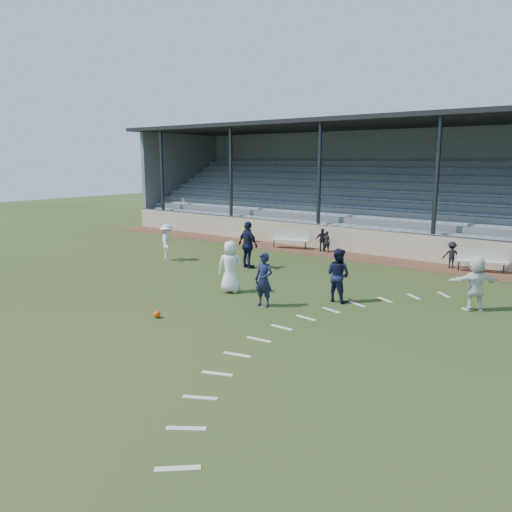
{
  "coord_description": "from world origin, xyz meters",
  "views": [
    {
      "loc": [
        10.37,
        -10.83,
        4.58
      ],
      "look_at": [
        0.0,
        2.5,
        1.3
      ],
      "focal_mm": 35.0,
      "sensor_mm": 36.0,
      "label": 1
    }
  ],
  "objects": [
    {
      "name": "retaining_wall",
      "position": [
        0.0,
        11.55,
        0.6
      ],
      "size": [
        34.0,
        0.18,
        1.2
      ],
      "primitive_type": "cube",
      "color": "#BEB192",
      "rests_on": "ground"
    },
    {
      "name": "player_white_wing",
      "position": [
        -6.73,
        4.5,
        0.84
      ],
      "size": [
        1.22,
        1.2,
        1.68
      ],
      "primitive_type": "imported",
      "rotation": [
        0.0,
        0.0,
        2.39
      ],
      "color": "white",
      "rests_on": "ground"
    },
    {
      "name": "cinder_track",
      "position": [
        0.0,
        10.5,
        0.01
      ],
      "size": [
        34.0,
        2.0,
        0.02
      ],
      "primitive_type": "cube",
      "color": "brown",
      "rests_on": "ground"
    },
    {
      "name": "player_white_back",
      "position": [
        6.59,
        4.98,
        0.85
      ],
      "size": [
        1.49,
        1.46,
        1.71
      ],
      "primitive_type": "imported",
      "rotation": [
        0.0,
        0.0,
        3.91
      ],
      "color": "white",
      "rests_on": "ground"
    },
    {
      "name": "trash_bin",
      "position": [
        -7.08,
        10.71,
        0.41
      ],
      "size": [
        0.49,
        0.49,
        0.78
      ],
      "primitive_type": "cylinder",
      "color": "yellow",
      "rests_on": "cinder_track"
    },
    {
      "name": "grandstand",
      "position": [
        0.01,
        16.26,
        2.2
      ],
      "size": [
        34.6,
        9.0,
        6.61
      ],
      "color": "slate",
      "rests_on": "ground"
    },
    {
      "name": "player_navy_lead",
      "position": [
        1.22,
        1.33,
        0.86
      ],
      "size": [
        0.65,
        0.44,
        1.72
      ],
      "primitive_type": "imported",
      "rotation": [
        0.0,
        0.0,
        0.05
      ],
      "color": "#141937",
      "rests_on": "ground"
    },
    {
      "name": "penalty_arc",
      "position": [
        4.12,
        0.0,
        0.01
      ],
      "size": [
        3.89,
        14.63,
        0.01
      ],
      "color": "silver",
      "rests_on": "ground"
    },
    {
      "name": "player_navy_wing",
      "position": [
        -2.73,
        5.46,
        1.0
      ],
      "size": [
        1.25,
        0.73,
        2.01
      ],
      "primitive_type": "imported",
      "rotation": [
        0.0,
        0.0,
        2.92
      ],
      "color": "#141937",
      "rests_on": "ground"
    },
    {
      "name": "bench_right",
      "position": [
        5.37,
        10.8,
        0.58
      ],
      "size": [
        2.02,
        1.1,
        0.95
      ],
      "rotation": [
        0.0,
        0.0,
        0.34
      ],
      "color": "beige",
      "rests_on": "cinder_track"
    },
    {
      "name": "bench_left",
      "position": [
        -3.95,
        10.54,
        0.58
      ],
      "size": [
        2.02,
        1.08,
        0.95
      ],
      "rotation": [
        0.0,
        0.0,
        0.33
      ],
      "color": "beige",
      "rests_on": "cinder_track"
    },
    {
      "name": "player_white_lead",
      "position": [
        -0.73,
        1.99,
        0.92
      ],
      "size": [
        1.07,
        0.95,
        1.83
      ],
      "primitive_type": "imported",
      "rotation": [
        0.0,
        0.0,
        3.67
      ],
      "color": "white",
      "rests_on": "ground"
    },
    {
      "name": "sub_right",
      "position": [
        4.15,
        10.74,
        0.58
      ],
      "size": [
        0.83,
        0.66,
        1.13
      ],
      "primitive_type": "imported",
      "rotation": [
        0.0,
        0.0,
        3.53
      ],
      "color": "black",
      "rests_on": "cinder_track"
    },
    {
      "name": "player_navy_mid",
      "position": [
        2.78,
        3.28,
        0.88
      ],
      "size": [
        0.92,
        0.75,
        1.76
      ],
      "primitive_type": "imported",
      "rotation": [
        0.0,
        0.0,
        3.04
      ],
      "color": "#141937",
      "rests_on": "ground"
    },
    {
      "name": "sub_left_far",
      "position": [
        -2.18,
        10.75,
        0.6
      ],
      "size": [
        0.74,
        0.5,
        1.16
      ],
      "primitive_type": "imported",
      "rotation": [
        0.0,
        0.0,
        3.5
      ],
      "color": "black",
      "rests_on": "cinder_track"
    },
    {
      "name": "ground",
      "position": [
        0.0,
        0.0,
        0.0
      ],
      "size": [
        90.0,
        90.0,
        0.0
      ],
      "primitive_type": "plane",
      "color": "#2F3E19",
      "rests_on": "ground"
    },
    {
      "name": "football",
      "position": [
        -0.55,
        -1.53,
        0.11
      ],
      "size": [
        0.22,
        0.22,
        0.22
      ],
      "primitive_type": "sphere",
      "color": "#DA4A0C",
      "rests_on": "ground"
    },
    {
      "name": "sub_left_near",
      "position": [
        -1.93,
        10.72,
        0.54
      ],
      "size": [
        0.43,
        0.33,
        1.05
      ],
      "primitive_type": "imported",
      "rotation": [
        0.0,
        0.0,
        3.37
      ],
      "color": "black",
      "rests_on": "cinder_track"
    }
  ]
}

